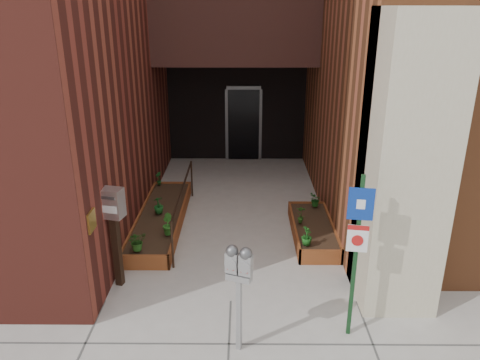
{
  "coord_description": "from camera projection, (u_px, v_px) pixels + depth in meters",
  "views": [
    {
      "loc": [
        0.19,
        -6.25,
        4.44
      ],
      "look_at": [
        0.13,
        1.8,
        1.38
      ],
      "focal_mm": 35.0,
      "sensor_mm": 36.0,
      "label": 1
    }
  ],
  "objects": [
    {
      "name": "shrub_left_c",
      "position": [
        159.0,
        205.0,
        9.76
      ],
      "size": [
        0.28,
        0.28,
        0.36
      ],
      "primitive_type": "imported",
      "rotation": [
        0.0,
        0.0,
        3.68
      ],
      "color": "#17501A",
      "rests_on": "planter_left"
    },
    {
      "name": "shrub_left_d",
      "position": [
        159.0,
        178.0,
        11.29
      ],
      "size": [
        0.24,
        0.24,
        0.33
      ],
      "primitive_type": "imported",
      "rotation": [
        0.0,
        0.0,
        5.31
      ],
      "color": "#17521B",
      "rests_on": "planter_left"
    },
    {
      "name": "shrub_left_b",
      "position": [
        167.0,
        224.0,
        8.86
      ],
      "size": [
        0.3,
        0.3,
        0.41
      ],
      "primitive_type": "imported",
      "rotation": [
        0.0,
        0.0,
        1.97
      ],
      "color": "#25611B",
      "rests_on": "planter_left"
    },
    {
      "name": "parking_meter",
      "position": [
        239.0,
        271.0,
        5.97
      ],
      "size": [
        0.37,
        0.24,
        1.58
      ],
      "color": "#99999B",
      "rests_on": "ground"
    },
    {
      "name": "payment_dropbox",
      "position": [
        113.0,
        217.0,
        7.43
      ],
      "size": [
        0.39,
        0.33,
        1.73
      ],
      "color": "black",
      "rests_on": "ground"
    },
    {
      "name": "shrub_left_a",
      "position": [
        137.0,
        241.0,
        8.29
      ],
      "size": [
        0.44,
        0.44,
        0.36
      ],
      "primitive_type": "imported",
      "rotation": [
        0.0,
        0.0,
        0.55
      ],
      "color": "#214E16",
      "rests_on": "planter_left"
    },
    {
      "name": "shrub_right_c",
      "position": [
        315.0,
        200.0,
        10.08
      ],
      "size": [
        0.35,
        0.35,
        0.29
      ],
      "primitive_type": "imported",
      "rotation": [
        0.0,
        0.0,
        4.32
      ],
      "color": "#175016",
      "rests_on": "planter_right"
    },
    {
      "name": "handrail",
      "position": [
        183.0,
        194.0,
        9.64
      ],
      "size": [
        0.04,
        3.34,
        0.9
      ],
      "color": "black",
      "rests_on": "ground"
    },
    {
      "name": "ground",
      "position": [
        231.0,
        301.0,
        7.42
      ],
      "size": [
        80.0,
        80.0,
        0.0
      ],
      "primitive_type": "plane",
      "color": "#9E9991",
      "rests_on": "ground"
    },
    {
      "name": "shrub_right_a",
      "position": [
        307.0,
        236.0,
        8.48
      ],
      "size": [
        0.23,
        0.23,
        0.35
      ],
      "primitive_type": "imported",
      "rotation": [
        0.0,
        0.0,
        1.38
      ],
      "color": "#185117",
      "rests_on": "planter_right"
    },
    {
      "name": "sign_post",
      "position": [
        357.0,
        241.0,
        6.17
      ],
      "size": [
        0.33,
        0.1,
        2.42
      ],
      "color": "#14391B",
      "rests_on": "ground"
    },
    {
      "name": "planter_left",
      "position": [
        161.0,
        219.0,
        9.91
      ],
      "size": [
        0.9,
        3.6,
        0.3
      ],
      "color": "brown",
      "rests_on": "ground"
    },
    {
      "name": "planter_right",
      "position": [
        313.0,
        231.0,
        9.42
      ],
      "size": [
        0.8,
        2.2,
        0.3
      ],
      "color": "brown",
      "rests_on": "ground"
    },
    {
      "name": "shrub_right_b",
      "position": [
        301.0,
        214.0,
        9.32
      ],
      "size": [
        0.23,
        0.23,
        0.37
      ],
      "primitive_type": "imported",
      "rotation": [
        0.0,
        0.0,
        2.96
      ],
      "color": "#245117",
      "rests_on": "planter_right"
    }
  ]
}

